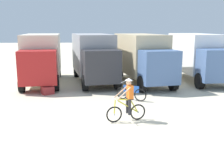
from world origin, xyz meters
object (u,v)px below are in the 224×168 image
object	(u,v)px
box_truck_grey_hauler	(94,56)
bicycle_spare	(131,93)
cyclist_orange_shirt	(128,101)
box_truck_tan_camper	(143,56)
box_truck_avon_van	(198,55)
box_truck_cream_rv	(42,56)
supply_crate	(48,90)

from	to	relation	value
box_truck_grey_hauler	bicycle_spare	world-z (taller)	box_truck_grey_hauler
box_truck_grey_hauler	cyclist_orange_shirt	size ratio (longest dim) A/B	3.88
box_truck_tan_camper	cyclist_orange_shirt	xyz separation A→B (m)	(-1.83, -7.95, -1.03)
box_truck_avon_van	cyclist_orange_shirt	bearing A→B (deg)	-124.54
box_truck_grey_hauler	box_truck_avon_van	size ratio (longest dim) A/B	1.02
box_truck_avon_van	box_truck_tan_camper	bearing A→B (deg)	-170.15
box_truck_cream_rv	bicycle_spare	world-z (taller)	box_truck_cream_rv
box_truck_avon_van	bicycle_spare	xyz separation A→B (m)	(-5.45, -5.37, -1.48)
bicycle_spare	box_truck_tan_camper	bearing A→B (deg)	74.20
box_truck_avon_van	box_truck_grey_hauler	bearing A→B (deg)	-178.28
box_truck_tan_camper	box_truck_cream_rv	bearing A→B (deg)	177.50
box_truck_avon_van	supply_crate	bearing A→B (deg)	-159.58
box_truck_grey_hauler	cyclist_orange_shirt	bearing A→B (deg)	-79.52
box_truck_grey_hauler	box_truck_tan_camper	xyz separation A→B (m)	(3.39, -0.49, 0.00)
bicycle_spare	supply_crate	size ratio (longest dim) A/B	2.44
box_truck_tan_camper	cyclist_orange_shirt	bearing A→B (deg)	-102.98
box_truck_cream_rv	supply_crate	size ratio (longest dim) A/B	11.16
box_truck_avon_van	bicycle_spare	distance (m)	7.79
box_truck_cream_rv	cyclist_orange_shirt	bearing A→B (deg)	-58.14
box_truck_tan_camper	supply_crate	size ratio (longest dim) A/B	11.32
box_truck_avon_van	supply_crate	world-z (taller)	box_truck_avon_van
box_truck_cream_rv	bicycle_spare	distance (m)	7.66
box_truck_grey_hauler	cyclist_orange_shirt	distance (m)	8.64
box_truck_grey_hauler	bicycle_spare	xyz separation A→B (m)	(2.08, -5.14, -1.48)
box_truck_grey_hauler	bicycle_spare	distance (m)	5.74
cyclist_orange_shirt	bicycle_spare	xyz separation A→B (m)	(0.52, 3.30, -0.45)
box_truck_grey_hauler	box_truck_avon_van	bearing A→B (deg)	1.72
box_truck_avon_van	cyclist_orange_shirt	world-z (taller)	box_truck_avon_van
box_truck_cream_rv	box_truck_avon_van	world-z (taller)	same
box_truck_grey_hauler	box_truck_tan_camper	bearing A→B (deg)	-8.22
supply_crate	box_truck_avon_van	bearing A→B (deg)	20.42
cyclist_orange_shirt	supply_crate	bearing A→B (deg)	130.68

